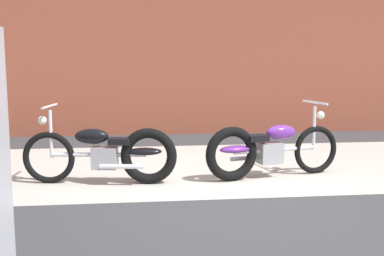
% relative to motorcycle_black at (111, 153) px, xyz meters
% --- Properties ---
extents(ground_plane, '(80.00, 80.00, 0.00)m').
position_rel_motorcycle_black_xyz_m(ground_plane, '(1.52, -0.87, -0.40)').
color(ground_plane, '#38383A').
extents(sidewalk_slab, '(36.00, 3.50, 0.01)m').
position_rel_motorcycle_black_xyz_m(sidewalk_slab, '(1.52, 0.88, -0.40)').
color(sidewalk_slab, '#B2ADA3').
rests_on(sidewalk_slab, ground).
extents(motorcycle_black, '(2.00, 0.63, 1.03)m').
position_rel_motorcycle_black_xyz_m(motorcycle_black, '(0.00, 0.00, 0.00)').
color(motorcycle_black, black).
rests_on(motorcycle_black, ground).
extents(motorcycle_purple, '(1.98, 0.71, 1.03)m').
position_rel_motorcycle_black_xyz_m(motorcycle_purple, '(2.06, 0.07, 0.00)').
color(motorcycle_purple, black).
rests_on(motorcycle_purple, ground).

